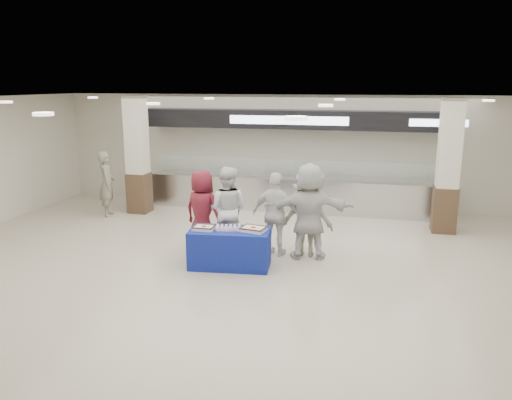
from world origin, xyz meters
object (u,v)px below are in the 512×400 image
(display_table, at_px, (230,248))
(sheet_cake_right, at_px, (253,229))
(civilian_white, at_px, (309,211))
(soldier_bg, at_px, (107,184))
(chef_short, at_px, (276,214))
(sheet_cake_left, at_px, (204,227))
(cupcake_tray, at_px, (228,228))
(civilian_maroon, at_px, (202,211))
(chef_tall, at_px, (227,209))
(soldier_a, at_px, (229,209))
(soldier_b, at_px, (307,216))

(display_table, height_order, sheet_cake_right, sheet_cake_right)
(civilian_white, bearing_deg, soldier_bg, -31.05)
(chef_short, xyz_separation_m, soldier_bg, (-5.04, 2.05, 0.00))
(sheet_cake_left, xyz_separation_m, chef_short, (1.23, 0.98, 0.08))
(sheet_cake_right, height_order, civilian_white, civilian_white)
(chef_short, bearing_deg, cupcake_tray, 58.92)
(civilian_maroon, xyz_separation_m, chef_tall, (0.52, 0.10, 0.04))
(cupcake_tray, distance_m, soldier_a, 1.50)
(display_table, distance_m, civilian_maroon, 1.26)
(chef_short, bearing_deg, chef_tall, 9.67)
(soldier_b, bearing_deg, civilian_maroon, 3.16)
(soldier_a, bearing_deg, soldier_b, -173.35)
(display_table, xyz_separation_m, soldier_b, (1.36, 1.03, 0.47))
(cupcake_tray, bearing_deg, display_table, -8.66)
(display_table, bearing_deg, soldier_b, 30.82)
(soldier_a, distance_m, soldier_bg, 4.13)
(display_table, height_order, cupcake_tray, cupcake_tray)
(sheet_cake_left, xyz_separation_m, civilian_white, (1.91, 0.97, 0.20))
(display_table, bearing_deg, chef_tall, 103.25)
(cupcake_tray, bearing_deg, soldier_b, 36.52)
(cupcake_tray, relative_size, soldier_bg, 0.28)
(sheet_cake_right, bearing_deg, soldier_b, 48.68)
(sheet_cake_left, distance_m, soldier_bg, 4.87)
(chef_short, distance_m, soldier_b, 0.64)
(sheet_cake_right, bearing_deg, display_table, -177.48)
(display_table, height_order, civilian_white, civilian_white)
(sheet_cake_left, bearing_deg, chef_tall, 80.19)
(soldier_a, distance_m, chef_tall, 0.58)
(civilian_white, bearing_deg, chef_tall, -12.01)
(soldier_a, height_order, civilian_white, civilian_white)
(soldier_b, distance_m, soldier_bg, 5.97)
(sheet_cake_right, bearing_deg, civilian_white, 41.57)
(civilian_maroon, xyz_separation_m, chef_short, (1.57, 0.09, -0.00))
(soldier_bg, bearing_deg, chef_tall, -142.78)
(soldier_a, height_order, chef_tall, chef_tall)
(sheet_cake_right, distance_m, civilian_maroon, 1.52)
(display_table, relative_size, civilian_white, 0.78)
(civilian_white, bearing_deg, sheet_cake_left, 15.64)
(soldier_a, distance_m, soldier_b, 1.86)
(sheet_cake_right, distance_m, soldier_a, 1.69)
(soldier_a, relative_size, soldier_bg, 0.89)
(soldier_bg, bearing_deg, civilian_white, -135.50)
(civilian_maroon, bearing_deg, civilian_white, -161.20)
(sheet_cake_left, relative_size, civilian_maroon, 0.23)
(chef_tall, bearing_deg, soldier_b, -175.04)
(civilian_maroon, bearing_deg, sheet_cake_left, 128.12)
(chef_short, relative_size, soldier_b, 1.04)
(sheet_cake_right, xyz_separation_m, soldier_bg, (-4.77, 2.91, 0.08))
(sheet_cake_right, distance_m, cupcake_tray, 0.50)
(soldier_b, height_order, civilian_white, civilian_white)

